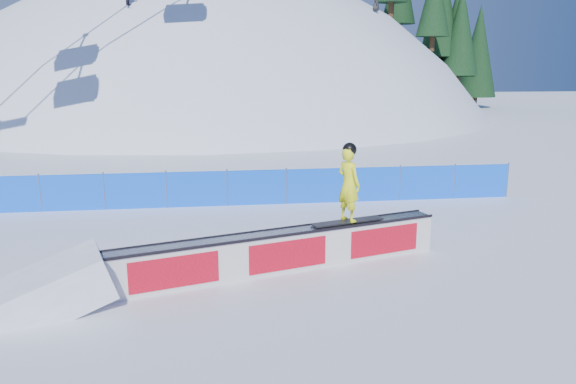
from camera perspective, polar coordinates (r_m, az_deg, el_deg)
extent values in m
plane|color=white|center=(14.76, -9.58, -5.76)|extent=(160.00, 160.00, 0.00)
sphere|color=white|center=(60.40, -7.67, -9.34)|extent=(64.00, 64.00, 64.00)
cylinder|color=#372516|center=(61.55, 8.18, 17.30)|extent=(0.50, 0.50, 1.40)
cylinder|color=#372516|center=(56.97, 9.68, 17.67)|extent=(0.50, 0.50, 1.40)
cylinder|color=#372516|center=(57.56, 10.81, 16.76)|extent=(0.50, 0.50, 1.40)
cylinder|color=#372516|center=(60.67, 12.12, 14.80)|extent=(0.50, 0.50, 1.40)
cone|color=black|center=(60.92, 12.29, 18.23)|extent=(2.69, 2.69, 6.10)
cylinder|color=#372516|center=(59.28, 15.68, 11.81)|extent=(0.50, 0.50, 1.40)
cone|color=black|center=(59.40, 15.95, 16.05)|extent=(3.34, 3.34, 7.60)
cylinder|color=#372516|center=(59.54, 15.23, 12.22)|extent=(0.50, 0.50, 1.40)
cone|color=black|center=(59.66, 15.47, 16.08)|extent=(3.01, 3.01, 6.84)
cylinder|color=#372516|center=(59.40, 16.94, 10.23)|extent=(0.50, 0.50, 1.40)
cone|color=black|center=(59.39, 17.20, 14.07)|extent=(2.98, 2.98, 6.77)
cylinder|color=#372516|center=(57.26, 20.29, 7.97)|extent=(0.50, 0.50, 1.40)
cone|color=black|center=(57.12, 20.66, 12.59)|extent=(3.55, 3.55, 8.06)
cylinder|color=#372516|center=(66.49, 18.61, 8.65)|extent=(0.50, 0.50, 1.40)
cone|color=black|center=(66.38, 18.93, 13.02)|extent=(3.93, 3.93, 8.94)
cube|color=#0954F6|center=(18.94, -9.21, 0.28)|extent=(22.00, 0.03, 1.20)
cylinder|color=#414C76|center=(19.73, -23.88, -0.01)|extent=(0.05, 0.05, 1.30)
cylinder|color=#414C76|center=(19.26, -18.17, 0.16)|extent=(0.05, 0.05, 1.30)
cylinder|color=#414C76|center=(18.99, -12.24, 0.34)|extent=(0.05, 0.05, 1.30)
cylinder|color=#414C76|center=(18.92, -6.19, 0.52)|extent=(0.05, 0.05, 1.30)
cylinder|color=#414C76|center=(19.07, -0.18, 0.69)|extent=(0.05, 0.05, 1.30)
cylinder|color=#414C76|center=(19.42, 5.69, 0.85)|extent=(0.05, 0.05, 1.30)
cylinder|color=#414C76|center=(19.97, 11.29, 0.99)|extent=(0.05, 0.05, 1.30)
cylinder|color=#414C76|center=(20.69, 16.54, 1.12)|extent=(0.05, 0.05, 1.30)
cylinder|color=#414C76|center=(21.58, 21.40, 1.23)|extent=(0.05, 0.05, 1.30)
cube|color=silver|center=(12.98, -0.45, -6.09)|extent=(7.79, 2.80, 0.90)
cube|color=#91949E|center=(12.83, -0.45, -4.11)|extent=(7.72, 2.80, 0.04)
cube|color=black|center=(12.60, 0.04, -4.38)|extent=(7.65, 2.35, 0.06)
cube|color=black|center=(13.06, -0.93, -3.76)|extent=(7.65, 2.35, 0.06)
cube|color=red|center=(12.76, 0.03, -6.43)|extent=(7.27, 2.23, 0.67)
cube|color=red|center=(13.20, -0.91, -5.75)|extent=(7.27, 2.23, 0.67)
cube|color=black|center=(13.57, 6.09, -2.99)|extent=(1.86, 0.85, 0.04)
imported|color=#F6FF1A|center=(13.35, 6.18, 0.77)|extent=(0.71, 0.78, 1.78)
sphere|color=black|center=(13.20, 6.27, 4.31)|extent=(0.33, 0.33, 0.33)
imported|color=#242424|center=(46.90, 8.95, 18.71)|extent=(0.81, 0.95, 1.65)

